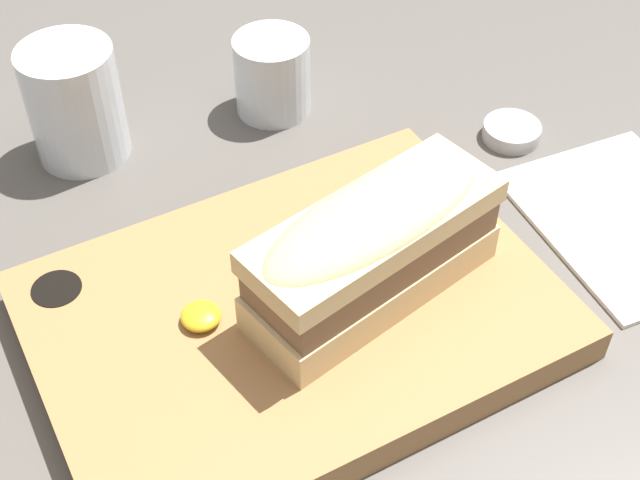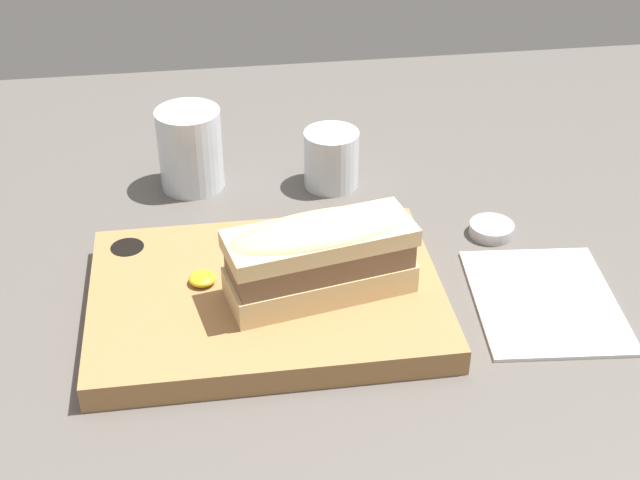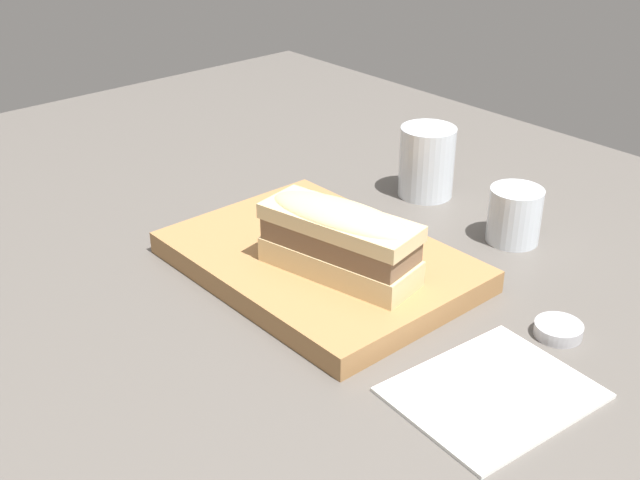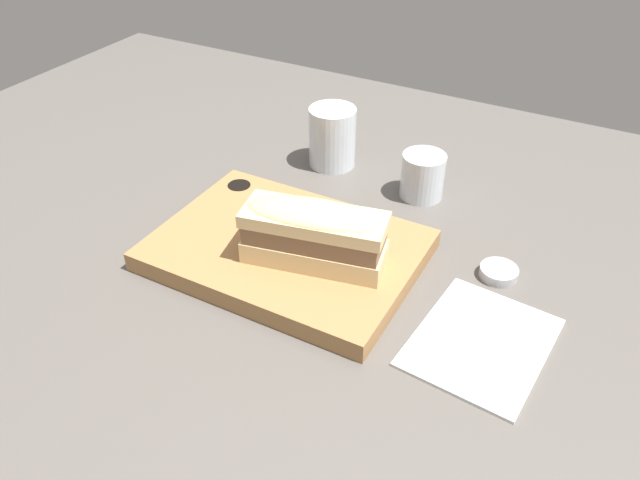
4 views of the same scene
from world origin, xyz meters
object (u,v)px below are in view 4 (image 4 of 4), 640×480
napkin (481,342)px  condiment_dish (499,272)px  serving_board (286,250)px  sandwich (314,232)px  wine_glass (422,178)px  water_glass (332,141)px

napkin → condiment_dish: 13.14cm
serving_board → napkin: 28.58cm
serving_board → condiment_dish: bearing=20.3°
serving_board → sandwich: 8.11cm
sandwich → wine_glass: 26.32cm
water_glass → napkin: 45.83cm
serving_board → water_glass: 27.14cm
napkin → condiment_dish: condiment_dish is taller
serving_board → wine_glass: 26.10cm
sandwich → water_glass: (-11.97, 27.79, -2.87)cm
water_glass → condiment_dish: size_ratio=2.01×
water_glass → napkin: water_glass is taller
sandwich → water_glass: 30.40cm
sandwich → wine_glass: bearing=78.7°
napkin → serving_board: bearing=173.7°
water_glass → wine_glass: water_glass is taller
wine_glass → condiment_dish: (16.33, -13.95, -2.58)cm
serving_board → napkin: (28.38, -3.12, -1.18)cm
wine_glass → condiment_dish: size_ratio=1.42×
serving_board → sandwich: size_ratio=1.82×
wine_glass → napkin: bearing=-56.3°
serving_board → napkin: bearing=-6.3°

